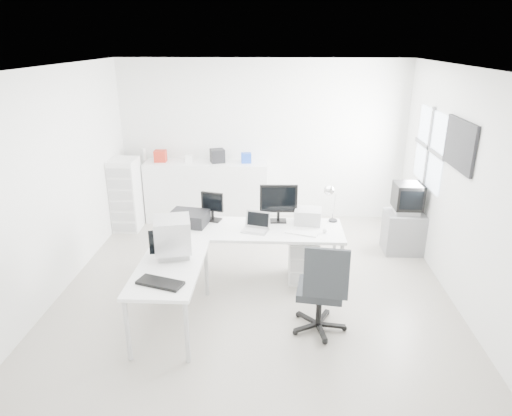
{
  "coord_description": "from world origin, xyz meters",
  "views": [
    {
      "loc": [
        0.27,
        -5.43,
        3.11
      ],
      "look_at": [
        0.0,
        0.2,
        1.0
      ],
      "focal_mm": 32.0,
      "sensor_mm": 36.0,
      "label": 1
    }
  ],
  "objects_px": {
    "crt_monitor": "(173,238)",
    "main_desk": "(252,254)",
    "laptop": "(255,224)",
    "office_chair": "(320,285)",
    "crt_tv": "(408,199)",
    "filing_cabinet": "(126,195)",
    "drawer_pedestal": "(303,258)",
    "inkjet_printer": "(189,218)",
    "lcd_monitor_small": "(212,207)",
    "side_desk": "(171,295)",
    "laser_printer": "(308,216)",
    "sideboard": "(207,191)",
    "lcd_monitor_large": "(279,203)",
    "tv_cabinet": "(403,232)"
  },
  "relations": [
    {
      "from": "main_desk",
      "to": "side_desk",
      "type": "xyz_separation_m",
      "value": [
        -0.85,
        -1.1,
        0.0
      ]
    },
    {
      "from": "inkjet_printer",
      "to": "lcd_monitor_large",
      "type": "distance_m",
      "value": 1.22
    },
    {
      "from": "side_desk",
      "to": "laser_printer",
      "type": "xyz_separation_m",
      "value": [
        1.6,
        1.32,
        0.48
      ]
    },
    {
      "from": "sideboard",
      "to": "lcd_monitor_small",
      "type": "bearing_deg",
      "value": -79.04
    },
    {
      "from": "drawer_pedestal",
      "to": "laser_printer",
      "type": "relative_size",
      "value": 1.71
    },
    {
      "from": "main_desk",
      "to": "office_chair",
      "type": "relative_size",
      "value": 2.17
    },
    {
      "from": "crt_tv",
      "to": "sideboard",
      "type": "xyz_separation_m",
      "value": [
        -3.19,
        1.16,
        -0.32
      ]
    },
    {
      "from": "crt_tv",
      "to": "filing_cabinet",
      "type": "distance_m",
      "value": 4.56
    },
    {
      "from": "drawer_pedestal",
      "to": "tv_cabinet",
      "type": "height_order",
      "value": "tv_cabinet"
    },
    {
      "from": "lcd_monitor_large",
      "to": "tv_cabinet",
      "type": "height_order",
      "value": "lcd_monitor_large"
    },
    {
      "from": "lcd_monitor_small",
      "to": "office_chair",
      "type": "relative_size",
      "value": 0.35
    },
    {
      "from": "office_chair",
      "to": "sideboard",
      "type": "xyz_separation_m",
      "value": [
        -1.73,
        3.24,
        -0.02
      ]
    },
    {
      "from": "drawer_pedestal",
      "to": "sideboard",
      "type": "bearing_deg",
      "value": 127.74
    },
    {
      "from": "side_desk",
      "to": "filing_cabinet",
      "type": "bearing_deg",
      "value": 116.45
    },
    {
      "from": "main_desk",
      "to": "sideboard",
      "type": "distance_m",
      "value": 2.33
    },
    {
      "from": "tv_cabinet",
      "to": "lcd_monitor_large",
      "type": "bearing_deg",
      "value": -159.41
    },
    {
      "from": "main_desk",
      "to": "lcd_monitor_small",
      "type": "relative_size",
      "value": 6.15
    },
    {
      "from": "laptop",
      "to": "office_chair",
      "type": "relative_size",
      "value": 0.29
    },
    {
      "from": "inkjet_printer",
      "to": "lcd_monitor_large",
      "type": "bearing_deg",
      "value": 16.91
    },
    {
      "from": "inkjet_printer",
      "to": "sideboard",
      "type": "xyz_separation_m",
      "value": [
        -0.07,
        2.04,
        -0.3
      ]
    },
    {
      "from": "main_desk",
      "to": "crt_tv",
      "type": "bearing_deg",
      "value": 23.17
    },
    {
      "from": "drawer_pedestal",
      "to": "inkjet_printer",
      "type": "xyz_separation_m",
      "value": [
        -1.55,
        0.05,
        0.54
      ]
    },
    {
      "from": "laser_printer",
      "to": "crt_tv",
      "type": "distance_m",
      "value": 1.7
    },
    {
      "from": "side_desk",
      "to": "drawer_pedestal",
      "type": "relative_size",
      "value": 2.33
    },
    {
      "from": "drawer_pedestal",
      "to": "crt_tv",
      "type": "distance_m",
      "value": 1.91
    },
    {
      "from": "laptop",
      "to": "crt_monitor",
      "type": "distance_m",
      "value": 1.18
    },
    {
      "from": "laptop",
      "to": "lcd_monitor_large",
      "type": "bearing_deg",
      "value": 64.77
    },
    {
      "from": "lcd_monitor_large",
      "to": "laptop",
      "type": "distance_m",
      "value": 0.49
    },
    {
      "from": "inkjet_printer",
      "to": "lcd_monitor_small",
      "type": "height_order",
      "value": "lcd_monitor_small"
    },
    {
      "from": "laser_printer",
      "to": "crt_tv",
      "type": "bearing_deg",
      "value": 33.13
    },
    {
      "from": "crt_monitor",
      "to": "main_desk",
      "type": "bearing_deg",
      "value": 31.76
    },
    {
      "from": "side_desk",
      "to": "laptop",
      "type": "distance_m",
      "value": 1.43
    },
    {
      "from": "filing_cabinet",
      "to": "tv_cabinet",
      "type": "bearing_deg",
      "value": -8.78
    },
    {
      "from": "drawer_pedestal",
      "to": "side_desk",
      "type": "bearing_deg",
      "value": -143.43
    },
    {
      "from": "lcd_monitor_large",
      "to": "filing_cabinet",
      "type": "relative_size",
      "value": 0.43
    },
    {
      "from": "laptop",
      "to": "main_desk",
      "type": "bearing_deg",
      "value": 131.93
    },
    {
      "from": "crt_tv",
      "to": "filing_cabinet",
      "type": "height_order",
      "value": "filing_cabinet"
    },
    {
      "from": "laptop",
      "to": "crt_tv",
      "type": "bearing_deg",
      "value": 41.12
    },
    {
      "from": "tv_cabinet",
      "to": "sideboard",
      "type": "relative_size",
      "value": 0.3
    },
    {
      "from": "side_desk",
      "to": "filing_cabinet",
      "type": "relative_size",
      "value": 1.14
    },
    {
      "from": "crt_monitor",
      "to": "inkjet_printer",
      "type": "bearing_deg",
      "value": 76.76
    },
    {
      "from": "laser_printer",
      "to": "office_chair",
      "type": "relative_size",
      "value": 0.32
    },
    {
      "from": "side_desk",
      "to": "sideboard",
      "type": "distance_m",
      "value": 3.24
    },
    {
      "from": "main_desk",
      "to": "office_chair",
      "type": "distance_m",
      "value": 1.39
    },
    {
      "from": "lcd_monitor_large",
      "to": "office_chair",
      "type": "xyz_separation_m",
      "value": [
        0.47,
        -1.36,
        -0.46
      ]
    },
    {
      "from": "crt_monitor",
      "to": "laptop",
      "type": "bearing_deg",
      "value": 26.56
    },
    {
      "from": "lcd_monitor_large",
      "to": "sideboard",
      "type": "bearing_deg",
      "value": 121.45
    },
    {
      "from": "lcd_monitor_large",
      "to": "crt_monitor",
      "type": "xyz_separation_m",
      "value": [
        -1.2,
        -1.1,
        -0.05
      ]
    },
    {
      "from": "laptop",
      "to": "sideboard",
      "type": "xyz_separation_m",
      "value": [
        -0.97,
        2.24,
        -0.32
      ]
    },
    {
      "from": "sideboard",
      "to": "laser_printer",
      "type": "bearing_deg",
      "value": -49.02
    }
  ]
}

